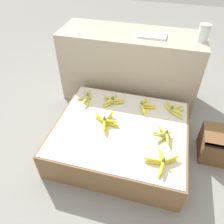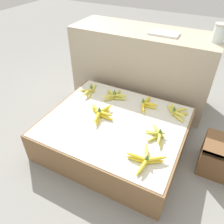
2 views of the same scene
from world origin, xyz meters
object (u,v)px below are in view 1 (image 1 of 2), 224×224
banana_bunch_middle_midleft (106,121)px  banana_bunch_back_left (87,97)px  banana_bunch_front_right (162,161)px  banana_bunch_back_midleft (113,100)px  wooden_crate (217,145)px  glass_jar (204,33)px  banana_bunch_back_midright (145,106)px  foam_tray_white (152,36)px  banana_bunch_back_right (174,109)px  banana_bunch_middle_right (164,135)px

banana_bunch_middle_midleft → banana_bunch_back_left: (-0.28, 0.28, -0.00)m
banana_bunch_front_right → banana_bunch_back_midleft: size_ratio=1.18×
banana_bunch_middle_midleft → banana_bunch_back_midleft: 0.30m
wooden_crate → banana_bunch_front_right: bearing=-137.0°
banana_bunch_middle_midleft → glass_jar: size_ratio=1.83×
banana_bunch_back_midright → foam_tray_white: size_ratio=0.90×
banana_bunch_back_right → glass_jar: bearing=73.9°
banana_bunch_front_right → banana_bunch_middle_midleft: banana_bunch_middle_midleft is taller
banana_bunch_middle_right → banana_bunch_back_midright: 0.39m
banana_bunch_back_left → banana_bunch_back_midright: (0.58, 0.02, 0.00)m
banana_bunch_front_right → banana_bunch_middle_right: banana_bunch_front_right is taller
banana_bunch_middle_right → banana_bunch_back_midright: (-0.21, 0.33, 0.00)m
banana_bunch_back_left → glass_jar: (0.99, 0.52, 0.55)m
banana_bunch_back_midleft → foam_tray_white: bearing=61.4°
glass_jar → banana_bunch_back_midleft: bearing=-145.3°
banana_bunch_back_midleft → banana_bunch_middle_midleft: bearing=-86.9°
banana_bunch_back_right → banana_bunch_back_left: bearing=-177.5°
banana_bunch_back_midleft → glass_jar: size_ratio=1.51×
banana_bunch_front_right → banana_bunch_middle_right: size_ratio=1.15×
banana_bunch_middle_right → banana_bunch_back_left: size_ratio=0.85×
banana_bunch_middle_right → glass_jar: 1.02m
banana_bunch_back_right → foam_tray_white: foam_tray_white is taller
banana_bunch_back_left → glass_jar: 1.24m
banana_bunch_front_right → banana_bunch_back_left: 0.98m
banana_bunch_back_midright → banana_bunch_back_right: bearing=3.4°
banana_bunch_back_midleft → banana_bunch_back_midright: 0.32m
banana_bunch_back_right → foam_tray_white: size_ratio=0.78×
banana_bunch_front_right → banana_bunch_middle_midleft: (-0.51, 0.30, 0.00)m
banana_bunch_back_right → wooden_crate: bearing=-22.7°
banana_bunch_middle_right → banana_bunch_back_left: (-0.79, 0.31, 0.00)m
banana_bunch_front_right → banana_bunch_back_midleft: bearing=131.7°
banana_bunch_back_left → banana_bunch_back_right: bearing=2.5°
glass_jar → banana_bunch_middle_midleft: bearing=-131.6°
banana_bunch_middle_midleft → banana_bunch_back_midright: 0.43m
foam_tray_white → banana_bunch_back_right: bearing=-55.2°
banana_bunch_front_right → wooden_crate: bearing=43.0°
banana_bunch_middle_right → banana_bunch_back_midleft: 0.62m
banana_bunch_middle_midleft → banana_bunch_back_midright: banana_bunch_middle_midleft is taller
banana_bunch_middle_midleft → foam_tray_white: (0.25, 0.78, 0.48)m
banana_bunch_front_right → foam_tray_white: 1.21m
banana_bunch_middle_midleft → banana_bunch_back_right: banana_bunch_middle_midleft is taller
banana_bunch_back_left → banana_bunch_middle_right: bearing=-21.4°
glass_jar → foam_tray_white: size_ratio=0.56×
banana_bunch_middle_right → glass_jar: size_ratio=1.54×
wooden_crate → banana_bunch_back_right: (-0.42, 0.17, 0.18)m
banana_bunch_front_right → banana_bunch_back_midleft: banana_bunch_back_midleft is taller
banana_bunch_back_right → glass_jar: (0.14, 0.48, 0.55)m
banana_bunch_back_right → glass_jar: size_ratio=1.39×
banana_bunch_back_right → banana_bunch_middle_midleft: bearing=-150.7°
banana_bunch_back_left → banana_bunch_back_midright: size_ratio=1.12×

